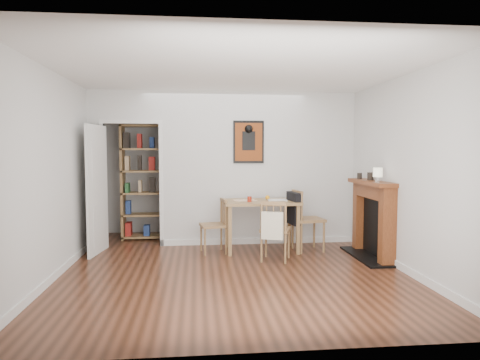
{
  "coord_description": "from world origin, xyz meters",
  "views": [
    {
      "loc": [
        -0.47,
        -5.87,
        1.61
      ],
      "look_at": [
        0.18,
        0.6,
        1.16
      ],
      "focal_mm": 32.0,
      "sensor_mm": 36.0,
      "label": 1
    }
  ],
  "objects": [
    {
      "name": "red_glass",
      "position": [
        0.34,
        0.7,
        0.85
      ],
      "size": [
        0.07,
        0.07,
        0.09
      ],
      "primitive_type": "cylinder",
      "color": "maroon",
      "rests_on": "dining_table"
    },
    {
      "name": "mantel_lamp",
      "position": [
        2.07,
        -0.07,
        1.29
      ],
      "size": [
        0.13,
        0.13,
        0.21
      ],
      "color": "silver",
      "rests_on": "fireplace"
    },
    {
      "name": "orange_fruit",
      "position": [
        0.67,
        0.96,
        0.84
      ],
      "size": [
        0.07,
        0.07,
        0.07
      ],
      "primitive_type": "sphere",
      "color": "orange",
      "rests_on": "dining_table"
    },
    {
      "name": "chair_left",
      "position": [
        -0.22,
        0.76,
        0.43
      ],
      "size": [
        0.49,
        0.49,
        0.85
      ],
      "color": "olive",
      "rests_on": "ground"
    },
    {
      "name": "dining_table",
      "position": [
        0.55,
        0.84,
        0.71
      ],
      "size": [
        1.18,
        0.75,
        0.81
      ],
      "color": "olive",
      "rests_on": "ground"
    },
    {
      "name": "chair_right",
      "position": [
        1.27,
        0.77,
        0.51
      ],
      "size": [
        0.61,
        0.55,
        0.98
      ],
      "color": "olive",
      "rests_on": "ground"
    },
    {
      "name": "chair_front",
      "position": [
        0.66,
        0.21,
        0.45
      ],
      "size": [
        0.57,
        0.6,
        0.89
      ],
      "color": "olive",
      "rests_on": "ground"
    },
    {
      "name": "ground",
      "position": [
        0.0,
        0.0,
        0.0
      ],
      "size": [
        5.2,
        5.2,
        0.0
      ],
      "primitive_type": "plane",
      "color": "#572D1C",
      "rests_on": "ground"
    },
    {
      "name": "fireplace",
      "position": [
        2.16,
        0.25,
        0.62
      ],
      "size": [
        0.45,
        1.25,
        1.16
      ],
      "color": "brown",
      "rests_on": "ground"
    },
    {
      "name": "notebook",
      "position": [
        0.81,
        0.86,
        0.81
      ],
      "size": [
        0.31,
        0.23,
        0.01
      ],
      "primitive_type": "cube",
      "rotation": [
        0.0,
        0.0,
        -0.04
      ],
      "color": "silver",
      "rests_on": "dining_table"
    },
    {
      "name": "bookshelf",
      "position": [
        -1.39,
        1.99,
        1.03
      ],
      "size": [
        0.88,
        0.35,
        2.09
      ],
      "color": "olive",
      "rests_on": "ground"
    },
    {
      "name": "room_shell",
      "position": [
        0.1,
        1.34,
        1.3
      ],
      "size": [
        5.2,
        5.2,
        5.2
      ],
      "color": "beige",
      "rests_on": "ground"
    },
    {
      "name": "ceramic_jar_a",
      "position": [
        2.13,
        0.34,
        1.22
      ],
      "size": [
        0.1,
        0.1,
        0.12
      ],
      "primitive_type": "cylinder",
      "color": "black",
      "rests_on": "fireplace"
    },
    {
      "name": "ceramic_jar_b",
      "position": [
        2.07,
        0.61,
        1.21
      ],
      "size": [
        0.08,
        0.08,
        0.1
      ],
      "primitive_type": "cylinder",
      "color": "black",
      "rests_on": "fireplace"
    },
    {
      "name": "placemat",
      "position": [
        0.29,
        0.91,
        0.81
      ],
      "size": [
        0.39,
        0.32,
        0.0
      ],
      "primitive_type": "cube",
      "rotation": [
        0.0,
        0.0,
        0.17
      ],
      "color": "beige",
      "rests_on": "dining_table"
    }
  ]
}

